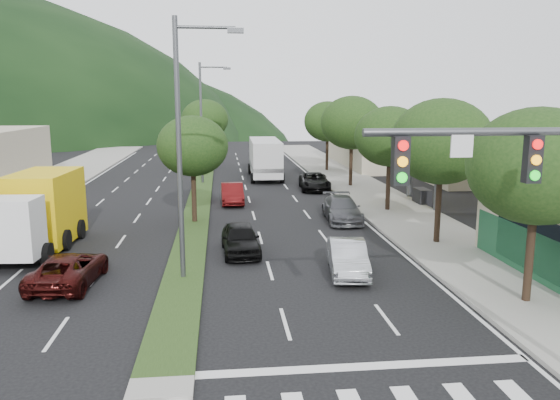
{
  "coord_description": "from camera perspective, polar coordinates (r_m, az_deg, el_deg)",
  "views": [
    {
      "loc": [
        1.58,
        -12.94,
        6.99
      ],
      "look_at": [
        4.26,
        11.78,
        2.41
      ],
      "focal_mm": 35.0,
      "sensor_mm": 36.0,
      "label": 1
    }
  ],
  "objects": [
    {
      "name": "tree_r_a",
      "position": [
        20.01,
        25.29,
        3.21
      ],
      "size": [
        4.6,
        4.6,
        6.63
      ],
      "color": "black",
      "rests_on": "sidewalk_right"
    },
    {
      "name": "motorhome",
      "position": [
        49.42,
        -1.58,
        4.45
      ],
      "size": [
        2.99,
        9.04,
        3.45
      ],
      "rotation": [
        0.0,
        0.0,
        -0.02
      ],
      "color": "beige",
      "rests_on": "ground"
    },
    {
      "name": "ground",
      "position": [
        14.79,
        -12.16,
        -18.02
      ],
      "size": [
        160.0,
        160.0,
        0.0
      ],
      "primitive_type": "plane",
      "color": "black",
      "rests_on": "ground"
    },
    {
      "name": "car_queue_a",
      "position": [
        25.19,
        -4.16,
        -4.06
      ],
      "size": [
        1.84,
        4.17,
        1.39
      ],
      "primitive_type": "imported",
      "rotation": [
        0.0,
        0.0,
        0.05
      ],
      "color": "black",
      "rests_on": "ground"
    },
    {
      "name": "sedan_silver",
      "position": [
        22.42,
        7.09,
        -6.0
      ],
      "size": [
        1.93,
        4.25,
        1.35
      ],
      "primitive_type": "imported",
      "rotation": [
        0.0,
        0.0,
        -0.12
      ],
      "color": "#B9BCC1",
      "rests_on": "ground"
    },
    {
      "name": "tree_r_b",
      "position": [
        27.1,
        16.53,
        5.87
      ],
      "size": [
        4.8,
        4.8,
        6.94
      ],
      "color": "black",
      "rests_on": "sidewalk_right"
    },
    {
      "name": "sidewalk_left",
      "position": [
        41.23,
        -26.8,
        -0.35
      ],
      "size": [
        6.0,
        90.0,
        0.15
      ],
      "primitive_type": "cube",
      "color": "gray",
      "rests_on": "ground"
    },
    {
      "name": "tree_r_c",
      "position": [
        34.62,
        11.41,
        6.52
      ],
      "size": [
        4.4,
        4.4,
        6.48
      ],
      "color": "black",
      "rests_on": "sidewalk_right"
    },
    {
      "name": "suv_maroon",
      "position": [
        22.47,
        -21.2,
        -6.74
      ],
      "size": [
        2.44,
        4.68,
        1.26
      ],
      "primitive_type": "imported",
      "rotation": [
        0.0,
        0.0,
        3.06
      ],
      "color": "#330C0B",
      "rests_on": "ground"
    },
    {
      "name": "tree_r_d",
      "position": [
        44.22,
        7.52,
        8.0
      ],
      "size": [
        5.0,
        5.0,
        7.17
      ],
      "color": "black",
      "rests_on": "sidewalk_right"
    },
    {
      "name": "car_queue_d",
      "position": [
        42.9,
        3.63,
        1.94
      ],
      "size": [
        2.57,
        4.97,
        1.34
      ],
      "primitive_type": "imported",
      "rotation": [
        0.0,
        0.0,
        -0.07
      ],
      "color": "black",
      "rests_on": "ground"
    },
    {
      "name": "bldg_right_far",
      "position": [
        59.86,
        11.31,
        6.03
      ],
      "size": [
        10.0,
        16.0,
        5.2
      ],
      "primitive_type": "cube",
      "color": "#BCB195",
      "rests_on": "ground"
    },
    {
      "name": "sidewalk_right",
      "position": [
        40.08,
        9.72,
        0.35
      ],
      "size": [
        5.0,
        90.0,
        0.15
      ],
      "primitive_type": "cube",
      "color": "gray",
      "rests_on": "ground"
    },
    {
      "name": "gas_canopy",
      "position": [
        39.11,
        20.4,
        6.35
      ],
      "size": [
        12.2,
        8.2,
        5.25
      ],
      "color": "silver",
      "rests_on": "ground"
    },
    {
      "name": "tree_med_near",
      "position": [
        31.09,
        -9.12,
        5.57
      ],
      "size": [
        4.0,
        4.0,
        6.02
      ],
      "color": "black",
      "rests_on": "median"
    },
    {
      "name": "car_queue_c",
      "position": [
        37.35,
        -5.01,
        0.68
      ],
      "size": [
        1.54,
        4.21,
        1.38
      ],
      "primitive_type": "imported",
      "rotation": [
        0.0,
        0.0,
        0.02
      ],
      "color": "#560E0F",
      "rests_on": "ground"
    },
    {
      "name": "traffic_signal",
      "position": [
        13.82,
        26.56,
        -0.45
      ],
      "size": [
        6.12,
        0.4,
        7.0
      ],
      "color": "#47494C",
      "rests_on": "ground"
    },
    {
      "name": "streetlight_near",
      "position": [
        21.03,
        -9.98,
        6.44
      ],
      "size": [
        2.6,
        0.25,
        10.0
      ],
      "color": "#47494C",
      "rests_on": "ground"
    },
    {
      "name": "streetlight_mid",
      "position": [
        45.98,
        -7.99,
        8.58
      ],
      "size": [
        2.6,
        0.25,
        10.0
      ],
      "color": "#47494C",
      "rests_on": "ground"
    },
    {
      "name": "tree_med_far",
      "position": [
        57.0,
        -7.86,
        8.34
      ],
      "size": [
        4.8,
        4.8,
        6.94
      ],
      "color": "black",
      "rests_on": "median"
    },
    {
      "name": "car_queue_b",
      "position": [
        32.06,
        6.49,
        -0.95
      ],
      "size": [
        2.25,
        4.94,
        1.4
      ],
      "primitive_type": "imported",
      "rotation": [
        0.0,
        0.0,
        -0.06
      ],
      "color": "#47484C",
      "rests_on": "ground"
    },
    {
      "name": "median",
      "position": [
        41.55,
        -8.28,
        0.72
      ],
      "size": [
        1.6,
        56.0,
        0.12
      ],
      "primitive_type": "cube",
      "color": "#1F3312",
      "rests_on": "ground"
    },
    {
      "name": "tree_r_e",
      "position": [
        54.0,
        4.99,
        8.17
      ],
      "size": [
        4.6,
        4.6,
        6.71
      ],
      "color": "black",
      "rests_on": "sidewalk_right"
    },
    {
      "name": "box_truck",
      "position": [
        28.1,
        -23.87,
        -1.35
      ],
      "size": [
        3.16,
        7.37,
        3.57
      ],
      "rotation": [
        0.0,
        0.0,
        3.09
      ],
      "color": "silver",
      "rests_on": "ground"
    }
  ]
}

